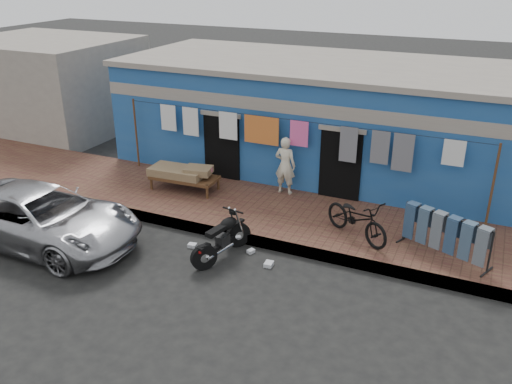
% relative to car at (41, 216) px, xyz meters
% --- Properties ---
extents(ground, '(80.00, 80.00, 0.00)m').
position_rel_car_xyz_m(ground, '(4.38, 0.36, -0.69)').
color(ground, black).
rests_on(ground, ground).
extents(sidewalk, '(28.00, 3.00, 0.25)m').
position_rel_car_xyz_m(sidewalk, '(4.38, 3.36, -0.56)').
color(sidewalk, brown).
rests_on(sidewalk, ground).
extents(curb, '(28.00, 0.10, 0.25)m').
position_rel_car_xyz_m(curb, '(4.38, 1.91, -0.56)').
color(curb, gray).
rests_on(curb, ground).
extents(building, '(12.20, 5.20, 3.36)m').
position_rel_car_xyz_m(building, '(4.38, 7.35, 1.00)').
color(building, '#1C4C90').
rests_on(building, ground).
extents(neighbor_left, '(6.00, 5.00, 3.40)m').
position_rel_car_xyz_m(neighbor_left, '(-6.62, 7.36, 1.01)').
color(neighbor_left, '#9E9384').
rests_on(neighbor_left, ground).
extents(clothesline, '(10.06, 0.06, 2.10)m').
position_rel_car_xyz_m(clothesline, '(4.40, 4.61, 1.12)').
color(clothesline, brown).
rests_on(clothesline, sidewalk).
extents(car, '(4.91, 2.27, 1.38)m').
position_rel_car_xyz_m(car, '(0.00, 0.00, 0.00)').
color(car, '#AAAAAE').
rests_on(car, ground).
extents(seated_person, '(0.58, 0.39, 1.59)m').
position_rel_car_xyz_m(seated_person, '(4.24, 4.54, 0.36)').
color(seated_person, beige).
rests_on(seated_person, sidewalk).
extents(bicycle, '(1.92, 1.51, 1.19)m').
position_rel_car_xyz_m(bicycle, '(6.69, 2.81, 0.16)').
color(bicycle, black).
rests_on(bicycle, sidewalk).
extents(motorcycle, '(1.09, 1.75, 1.01)m').
position_rel_car_xyz_m(motorcycle, '(4.10, 1.12, -0.18)').
color(motorcycle, black).
rests_on(motorcycle, ground).
extents(charpoy, '(2.04, 1.13, 0.65)m').
position_rel_car_xyz_m(charpoy, '(1.64, 3.62, -0.11)').
color(charpoy, brown).
rests_on(charpoy, sidewalk).
extents(jeans_rack, '(2.36, 1.86, 0.99)m').
position_rel_car_xyz_m(jeans_rack, '(8.61, 2.79, 0.06)').
color(jeans_rack, black).
rests_on(jeans_rack, sidewalk).
extents(litter_a, '(0.21, 0.17, 0.09)m').
position_rel_car_xyz_m(litter_a, '(3.26, 1.24, -0.65)').
color(litter_a, silver).
rests_on(litter_a, ground).
extents(litter_b, '(0.17, 0.20, 0.08)m').
position_rel_car_xyz_m(litter_b, '(4.61, 1.56, -0.65)').
color(litter_b, silver).
rests_on(litter_b, ground).
extents(litter_c, '(0.19, 0.23, 0.09)m').
position_rel_car_xyz_m(litter_c, '(5.21, 1.21, -0.64)').
color(litter_c, silver).
rests_on(litter_c, ground).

